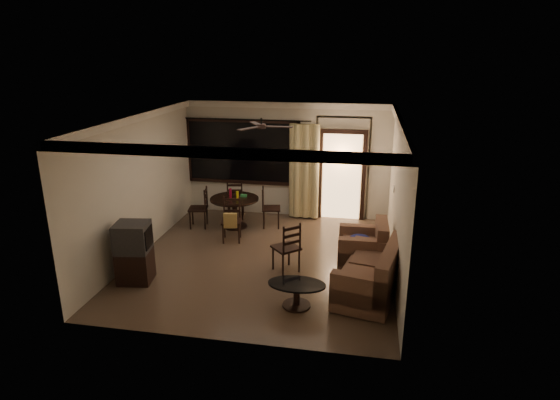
% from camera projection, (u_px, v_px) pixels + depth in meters
% --- Properties ---
extents(ground, '(5.50, 5.50, 0.00)m').
position_uv_depth(ground, '(263.00, 260.00, 9.27)').
color(ground, '#7F6651').
rests_on(ground, ground).
extents(room_shell, '(5.50, 6.70, 5.50)m').
position_uv_depth(room_shell, '(306.00, 152.00, 10.26)').
color(room_shell, beige).
rests_on(room_shell, ground).
extents(dining_table, '(1.12, 1.12, 0.92)m').
position_uv_depth(dining_table, '(235.00, 204.00, 10.84)').
color(dining_table, black).
rests_on(dining_table, ground).
extents(dining_chair_west, '(0.49, 0.49, 0.95)m').
position_uv_depth(dining_chair_west, '(199.00, 215.00, 10.92)').
color(dining_chair_west, black).
rests_on(dining_chair_west, ground).
extents(dining_chair_east, '(0.49, 0.49, 0.95)m').
position_uv_depth(dining_chair_east, '(271.00, 215.00, 10.93)').
color(dining_chair_east, black).
rests_on(dining_chair_east, ground).
extents(dining_chair_south, '(0.49, 0.54, 0.95)m').
position_uv_depth(dining_chair_south, '(232.00, 228.00, 10.10)').
color(dining_chair_south, black).
rests_on(dining_chair_south, ground).
extents(dining_chair_north, '(0.49, 0.49, 0.95)m').
position_uv_depth(dining_chair_north, '(236.00, 207.00, 11.53)').
color(dining_chair_north, black).
rests_on(dining_chair_north, ground).
extents(tv_cabinet, '(0.65, 0.60, 1.10)m').
position_uv_depth(tv_cabinet, '(134.00, 252.00, 8.26)').
color(tv_cabinet, black).
rests_on(tv_cabinet, ground).
extents(sofa, '(1.22, 1.82, 0.89)m').
position_uv_depth(sofa, '(373.00, 276.00, 7.82)').
color(sofa, '#4D2623').
rests_on(sofa, ground).
extents(armchair, '(0.92, 0.92, 0.90)m').
position_uv_depth(armchair, '(365.00, 249.00, 8.86)').
color(armchair, '#4D2623').
rests_on(armchair, ground).
extents(coffee_table, '(0.93, 0.56, 0.41)m').
position_uv_depth(coffee_table, '(297.00, 291.00, 7.51)').
color(coffee_table, black).
rests_on(coffee_table, ground).
extents(side_chair, '(0.62, 0.62, 0.99)m').
position_uv_depth(side_chair, '(286.00, 257.00, 8.71)').
color(side_chair, black).
rests_on(side_chair, ground).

